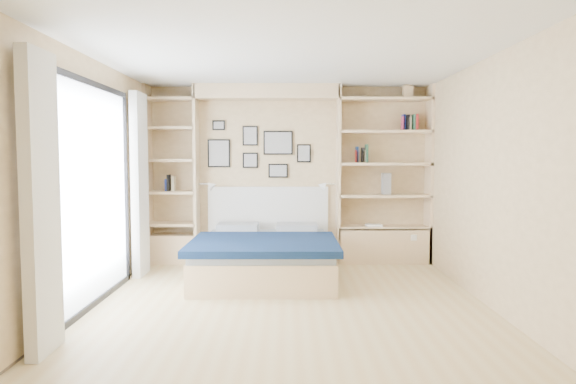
{
  "coord_description": "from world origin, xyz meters",
  "views": [
    {
      "loc": [
        -0.02,
        -5.15,
        1.51
      ],
      "look_at": [
        -0.01,
        0.9,
        1.09
      ],
      "focal_mm": 32.0,
      "sensor_mm": 36.0,
      "label": 1
    }
  ],
  "objects": [
    {
      "name": "ground",
      "position": [
        0.0,
        0.0,
        0.0
      ],
      "size": [
        4.5,
        4.5,
        0.0
      ],
      "primitive_type": "plane",
      "color": "#D3B981",
      "rests_on": "ground"
    },
    {
      "name": "room_shell",
      "position": [
        -0.39,
        1.52,
        1.08
      ],
      "size": [
        4.5,
        4.5,
        4.5
      ],
      "color": "beige",
      "rests_on": "ground"
    },
    {
      "name": "bed",
      "position": [
        -0.3,
        1.19,
        0.28
      ],
      "size": [
        1.73,
        2.12,
        1.07
      ],
      "color": "beige",
      "rests_on": "ground"
    },
    {
      "name": "photo_gallery",
      "position": [
        -0.45,
        2.22,
        1.6
      ],
      "size": [
        1.48,
        0.02,
        0.82
      ],
      "color": "black",
      "rests_on": "ground"
    },
    {
      "name": "reading_lamps",
      "position": [
        -0.3,
        2.0,
        1.1
      ],
      "size": [
        1.92,
        0.12,
        0.15
      ],
      "color": "silver",
      "rests_on": "ground"
    },
    {
      "name": "shelf_decor",
      "position": [
        1.1,
        2.07,
        1.69
      ],
      "size": [
        3.53,
        0.23,
        2.03
      ],
      "color": "#A51E1E",
      "rests_on": "ground"
    },
    {
      "name": "deck_chair",
      "position": [
        -3.03,
        0.39,
        0.34
      ],
      "size": [
        0.68,
        0.82,
        0.72
      ],
      "rotation": [
        0.0,
        0.0,
        0.41
      ],
      "color": "tan",
      "rests_on": "ground"
    }
  ]
}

